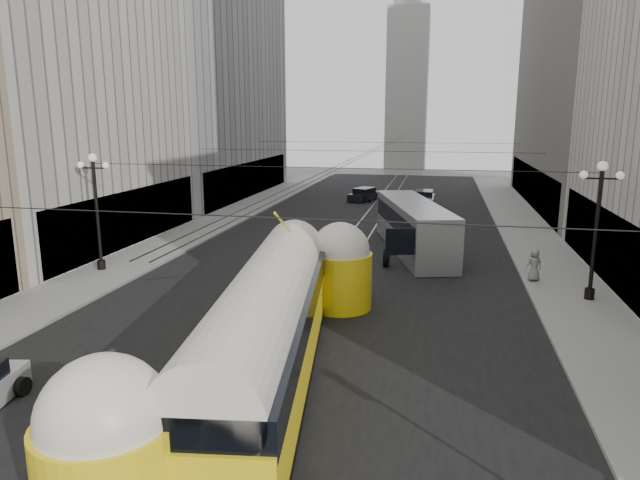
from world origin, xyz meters
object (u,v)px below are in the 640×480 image
at_px(streetcar, 268,323).
at_px(pedestrian_crossing_a, 116,374).
at_px(pedestrian_sidewalk_right, 534,265).
at_px(city_bus, 413,225).

distance_m(streetcar, pedestrian_crossing_a, 4.85).
xyz_separation_m(pedestrian_crossing_a, pedestrian_sidewalk_right, (14.26, 15.62, 0.18)).
height_order(city_bus, pedestrian_crossing_a, city_bus).
xyz_separation_m(streetcar, pedestrian_crossing_a, (-4.12, -2.31, -1.12)).
bearing_deg(pedestrian_crossing_a, streetcar, -31.35).
relative_size(pedestrian_crossing_a, pedestrian_sidewalk_right, 0.96).
height_order(pedestrian_crossing_a, pedestrian_sidewalk_right, pedestrian_sidewalk_right).
relative_size(city_bus, pedestrian_sidewalk_right, 7.54).
distance_m(pedestrian_crossing_a, pedestrian_sidewalk_right, 21.15).
bearing_deg(city_bus, pedestrian_sidewalk_right, -42.62).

